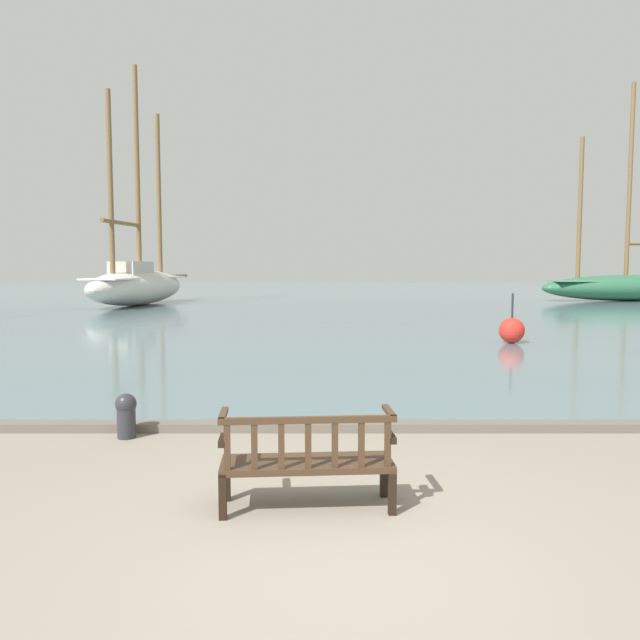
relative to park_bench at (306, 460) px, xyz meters
name	(u,v)px	position (x,y,z in m)	size (l,w,h in m)	color
ground_plane	(344,563)	(0.31, -1.07, -0.47)	(160.00, 160.00, 0.00)	gray
harbor_water	(321,295)	(0.31, 42.93, -0.43)	(100.00, 80.00, 0.08)	slate
quay_edge_kerb	(333,426)	(0.31, 2.78, -0.41)	(40.00, 0.30, 0.12)	#675F54
park_bench	(306,460)	(0.00, 0.00, 0.00)	(1.63, 0.63, 0.92)	black
sailboat_outer_starboard	(627,285)	(19.66, 33.71, 0.61)	(11.54, 3.33, 13.44)	#2D6647
sailboat_outer_port	(136,282)	(-10.18, 29.56, 0.88)	(4.29, 12.82, 13.27)	silver
mooring_bollard	(124,413)	(-2.43, 2.41, -0.14)	(0.28, 0.28, 0.59)	#2D2D33
channel_buoy	(510,330)	(5.57, 11.96, -0.03)	(0.72, 0.72, 1.42)	red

